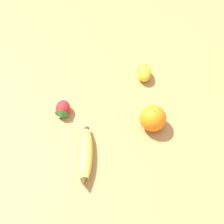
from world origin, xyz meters
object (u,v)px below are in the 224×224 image
banana (85,156)px  lemon (144,72)px  orange (153,118)px  strawberry (63,110)px

banana → lemon: size_ratio=2.38×
lemon → banana: bearing=46.0°
orange → strawberry: orange is taller
banana → orange: orange is taller
strawberry → orange: bearing=86.9°
banana → orange: size_ratio=2.37×
lemon → orange: bearing=81.6°
banana → orange: (-0.21, -0.06, 0.02)m
banana → lemon: bearing=149.0°
orange → strawberry: size_ratio=1.13×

